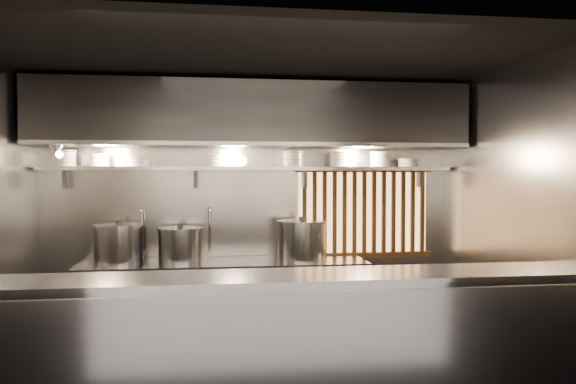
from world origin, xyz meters
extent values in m
plane|color=black|center=(0.00, 0.00, 0.00)|extent=(4.50, 4.50, 0.00)
plane|color=black|center=(0.00, 0.00, 2.80)|extent=(4.50, 4.50, 0.00)
plane|color=gray|center=(0.00, 1.50, 1.40)|extent=(4.50, 0.00, 4.50)
plane|color=gray|center=(2.25, 0.00, 1.40)|extent=(0.00, 3.00, 3.00)
cube|color=#98989D|center=(0.00, -0.95, 0.55)|extent=(4.50, 0.50, 1.10)
cube|color=#939399|center=(0.00, -1.21, 0.55)|extent=(4.50, 0.02, 1.01)
cube|color=#98989D|center=(0.00, -0.95, 1.11)|extent=(4.50, 0.56, 0.03)
cube|color=#98989D|center=(-0.30, 1.13, 0.45)|extent=(3.00, 0.70, 0.90)
cube|color=#98989D|center=(0.00, 1.32, 1.88)|extent=(4.40, 0.34, 0.04)
cube|color=#2D2D30|center=(0.00, 1.10, 2.42)|extent=(4.40, 0.80, 0.65)
cube|color=#98989D|center=(0.00, 0.70, 2.12)|extent=(4.40, 0.03, 0.04)
cube|color=#FFBF72|center=(1.30, 1.48, 1.38)|extent=(1.50, 0.02, 0.92)
cube|color=brown|center=(1.30, 1.43, 1.87)|extent=(1.56, 0.06, 0.06)
cube|color=brown|center=(1.30, 1.43, 0.89)|extent=(1.56, 0.06, 0.06)
cube|color=brown|center=(0.61, 1.43, 1.38)|extent=(0.04, 0.04, 0.92)
cube|color=brown|center=(0.72, 1.43, 1.38)|extent=(0.04, 0.04, 0.92)
cube|color=brown|center=(0.84, 1.43, 1.38)|extent=(0.04, 0.04, 0.92)
cube|color=brown|center=(0.95, 1.43, 1.38)|extent=(0.04, 0.04, 0.92)
cube|color=brown|center=(1.07, 1.43, 1.38)|extent=(0.04, 0.04, 0.92)
cube|color=brown|center=(1.18, 1.43, 1.38)|extent=(0.04, 0.04, 0.92)
cube|color=brown|center=(1.30, 1.43, 1.38)|extent=(0.04, 0.04, 0.92)
cube|color=brown|center=(1.42, 1.43, 1.38)|extent=(0.04, 0.04, 0.92)
cube|color=brown|center=(1.53, 1.43, 1.38)|extent=(0.04, 0.04, 0.92)
cube|color=brown|center=(1.65, 1.43, 1.38)|extent=(0.04, 0.04, 0.92)
cube|color=brown|center=(1.76, 1.43, 1.38)|extent=(0.04, 0.04, 0.92)
cube|color=brown|center=(1.88, 1.43, 1.38)|extent=(0.04, 0.04, 0.92)
cube|color=brown|center=(1.99, 1.43, 1.38)|extent=(0.04, 0.04, 0.92)
cylinder|color=silver|center=(-1.15, 1.45, 1.19)|extent=(0.03, 0.03, 0.48)
sphere|color=silver|center=(-1.15, 1.45, 1.43)|extent=(0.04, 0.04, 0.04)
cylinder|color=silver|center=(-1.15, 1.32, 1.43)|extent=(0.03, 0.26, 0.03)
sphere|color=silver|center=(-1.15, 1.19, 1.43)|extent=(0.04, 0.04, 0.04)
cylinder|color=silver|center=(-1.15, 1.19, 1.36)|extent=(0.03, 0.03, 0.14)
cylinder|color=silver|center=(-0.45, 1.45, 1.19)|extent=(0.03, 0.03, 0.48)
sphere|color=silver|center=(-0.45, 1.45, 1.43)|extent=(0.04, 0.04, 0.04)
cylinder|color=silver|center=(-0.45, 1.32, 1.43)|extent=(0.03, 0.26, 0.03)
sphere|color=silver|center=(-0.45, 1.19, 1.43)|extent=(0.04, 0.04, 0.04)
cylinder|color=silver|center=(-0.45, 1.19, 1.36)|extent=(0.03, 0.03, 0.14)
cone|color=#98989D|center=(-1.90, 0.85, 2.07)|extent=(0.25, 0.27, 0.20)
sphere|color=#FFE0B2|center=(-1.87, 0.83, 2.01)|extent=(0.07, 0.07, 0.07)
cylinder|color=#2D2D30|center=(-1.90, 0.95, 2.15)|extent=(0.02, 0.22, 0.02)
cylinder|color=#2D2D30|center=(-0.10, 1.20, 2.04)|extent=(0.01, 0.01, 0.12)
sphere|color=#FFE0B2|center=(-0.10, 1.20, 1.96)|extent=(0.09, 0.09, 0.09)
cylinder|color=#98989D|center=(-0.76, 1.18, 1.06)|extent=(0.51, 0.51, 0.33)
cylinder|color=#98989D|center=(-0.76, 1.18, 1.24)|extent=(0.55, 0.55, 0.03)
cylinder|color=#2D2D30|center=(-0.76, 1.18, 1.28)|extent=(0.06, 0.06, 0.04)
cylinder|color=#98989D|center=(-1.38, 1.16, 1.09)|extent=(0.53, 0.53, 0.37)
cylinder|color=#98989D|center=(-1.38, 1.16, 1.29)|extent=(0.56, 0.56, 0.03)
cylinder|color=#2D2D30|center=(-1.38, 1.16, 1.32)|extent=(0.06, 0.06, 0.04)
cylinder|color=#98989D|center=(0.53, 1.13, 1.10)|extent=(0.68, 0.68, 0.39)
cylinder|color=#98989D|center=(0.53, 1.13, 1.31)|extent=(0.72, 0.72, 0.03)
cylinder|color=#2D2D30|center=(0.53, 1.13, 1.34)|extent=(0.06, 0.06, 0.04)
cylinder|color=silver|center=(-1.92, 1.32, 1.92)|extent=(0.19, 0.19, 0.03)
cylinder|color=silver|center=(-1.92, 1.32, 1.96)|extent=(0.19, 0.19, 0.03)
cylinder|color=silver|center=(-1.92, 1.32, 2.00)|extent=(0.19, 0.19, 0.03)
cylinder|color=silver|center=(-1.92, 1.32, 2.03)|extent=(0.19, 0.19, 0.03)
cylinder|color=silver|center=(-1.92, 1.32, 2.06)|extent=(0.20, 0.20, 0.01)
cylinder|color=silver|center=(-1.59, 1.32, 1.92)|extent=(0.21, 0.21, 0.03)
cylinder|color=silver|center=(-1.59, 1.32, 1.96)|extent=(0.21, 0.21, 0.03)
cylinder|color=silver|center=(-1.59, 1.32, 2.00)|extent=(0.21, 0.21, 0.03)
cylinder|color=silver|center=(-1.59, 1.32, 2.02)|extent=(0.23, 0.23, 0.01)
cylinder|color=silver|center=(-1.20, 1.32, 1.92)|extent=(0.23, 0.23, 0.03)
cylinder|color=silver|center=(-1.20, 1.32, 1.96)|extent=(0.23, 0.23, 0.03)
cylinder|color=silver|center=(-1.20, 1.32, 1.99)|extent=(0.25, 0.25, 0.01)
cylinder|color=silver|center=(-0.36, 1.32, 1.92)|extent=(0.20, 0.20, 0.03)
cylinder|color=silver|center=(-0.36, 1.32, 1.96)|extent=(0.20, 0.20, 0.03)
cylinder|color=silver|center=(-0.36, 1.32, 2.00)|extent=(0.20, 0.20, 0.03)
cylinder|color=silver|center=(-0.36, 1.32, 2.02)|extent=(0.22, 0.22, 0.01)
cylinder|color=silver|center=(0.46, 1.32, 1.92)|extent=(0.22, 0.22, 0.03)
cylinder|color=silver|center=(0.46, 1.32, 1.96)|extent=(0.22, 0.22, 0.03)
cylinder|color=silver|center=(0.46, 1.32, 2.00)|extent=(0.22, 0.22, 0.03)
cylinder|color=silver|center=(0.46, 1.32, 2.03)|extent=(0.22, 0.22, 0.03)
cylinder|color=silver|center=(0.46, 1.32, 2.06)|extent=(0.24, 0.24, 0.01)
cylinder|color=silver|center=(0.98, 1.32, 1.92)|extent=(0.22, 0.22, 0.03)
cylinder|color=silver|center=(0.98, 1.32, 1.96)|extent=(0.22, 0.22, 0.03)
cylinder|color=silver|center=(0.98, 1.32, 2.00)|extent=(0.22, 0.22, 0.03)
cylinder|color=silver|center=(0.98, 1.32, 2.03)|extent=(0.22, 0.22, 0.03)
cylinder|color=silver|center=(0.98, 1.32, 2.06)|extent=(0.23, 0.23, 0.01)
cylinder|color=silver|center=(1.44, 1.32, 1.92)|extent=(0.20, 0.20, 0.03)
cylinder|color=silver|center=(1.44, 1.32, 1.96)|extent=(0.20, 0.20, 0.03)
cylinder|color=silver|center=(1.44, 1.32, 2.00)|extent=(0.20, 0.20, 0.03)
cylinder|color=silver|center=(1.44, 1.32, 2.03)|extent=(0.20, 0.20, 0.03)
cylinder|color=silver|center=(1.44, 1.32, 2.06)|extent=(0.22, 0.22, 0.01)
cylinder|color=silver|center=(1.78, 1.32, 1.92)|extent=(0.22, 0.22, 0.03)
cylinder|color=silver|center=(1.78, 1.32, 1.96)|extent=(0.22, 0.22, 0.03)
cylinder|color=silver|center=(1.78, 1.32, 1.99)|extent=(0.23, 0.23, 0.01)
camera|label=1|loc=(-0.44, -4.78, 1.84)|focal=35.00mm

